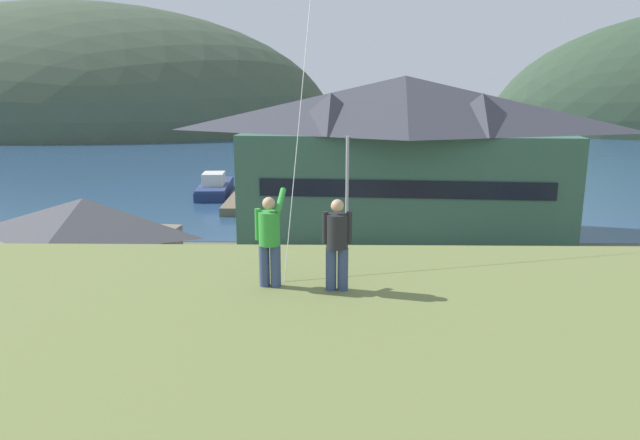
{
  "coord_description": "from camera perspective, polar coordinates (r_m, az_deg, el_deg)",
  "views": [
    {
      "loc": [
        2.06,
        -20.22,
        10.49
      ],
      "look_at": [
        1.56,
        9.0,
        3.65
      ],
      "focal_mm": 33.64,
      "sensor_mm": 36.0,
      "label": 1
    }
  ],
  "objects": [
    {
      "name": "parked_car_mid_row_center",
      "position": [
        29.26,
        18.64,
        -6.33
      ],
      "size": [
        4.23,
        2.11,
        1.82
      ],
      "color": "#236633",
      "rests_on": "parking_lot_pad"
    },
    {
      "name": "parking_light_pole",
      "position": [
        31.37,
        2.58,
        2.03
      ],
      "size": [
        0.24,
        0.78,
        7.57
      ],
      "color": "#ADADB2",
      "rests_on": "parking_lot_pad"
    },
    {
      "name": "parked_car_front_row_red",
      "position": [
        24.01,
        -8.89,
        -10.09
      ],
      "size": [
        4.24,
        2.12,
        1.82
      ],
      "color": "slate",
      "rests_on": "parking_lot_pad"
    },
    {
      "name": "person_kite_flyer",
      "position": [
        11.34,
        -4.83,
        -1.72
      ],
      "size": [
        0.58,
        0.63,
        1.86
      ],
      "color": "#384770",
      "rests_on": "grassy_hill_foreground"
    },
    {
      "name": "harbor_lodge",
      "position": [
        41.07,
        7.93,
        6.37
      ],
      "size": [
        23.31,
        10.6,
        10.77
      ],
      "color": "#38604C",
      "rests_on": "ground"
    },
    {
      "name": "moored_boat_wharfside",
      "position": [
        56.92,
        -9.98,
        3.1
      ],
      "size": [
        3.26,
        8.64,
        2.16
      ],
      "color": "navy",
      "rests_on": "ground"
    },
    {
      "name": "parked_car_front_row_silver",
      "position": [
        28.47,
        -3.12,
        -6.17
      ],
      "size": [
        4.24,
        2.13,
        1.82
      ],
      "color": "navy",
      "rests_on": "parking_lot_pad"
    },
    {
      "name": "far_hill_west_ridge",
      "position": [
        145.06,
        -22.19,
        8.07
      ],
      "size": [
        114.5,
        71.21,
        53.7
      ],
      "primitive_type": "ellipsoid",
      "color": "#42513D",
      "rests_on": "ground"
    },
    {
      "name": "storage_shed_near_lot",
      "position": [
        29.0,
        -21.23,
        -3.11
      ],
      "size": [
        8.4,
        6.09,
        5.41
      ],
      "color": "#756B5B",
      "rests_on": "ground"
    },
    {
      "name": "parked_car_mid_row_far",
      "position": [
        30.99,
        26.85,
        -6.0
      ],
      "size": [
        4.31,
        2.27,
        1.82
      ],
      "color": "black",
      "rests_on": "parking_lot_pad"
    },
    {
      "name": "bay_water",
      "position": [
        80.92,
        -0.48,
        5.74
      ],
      "size": [
        360.0,
        84.0,
        0.03
      ],
      "primitive_type": "cube",
      "color": "navy",
      "rests_on": "ground"
    },
    {
      "name": "parking_lot_pad",
      "position": [
        27.37,
        -3.45,
        -9.27
      ],
      "size": [
        40.0,
        20.0,
        0.1
      ],
      "primitive_type": "cube",
      "color": "gray",
      "rests_on": "ground"
    },
    {
      "name": "parked_car_lone_by_shed",
      "position": [
        22.81,
        13.12,
        -11.59
      ],
      "size": [
        4.23,
        2.11,
        1.82
      ],
      "color": "red",
      "rests_on": "parking_lot_pad"
    },
    {
      "name": "ground_plane",
      "position": [
        22.87,
        -4.43,
        -14.16
      ],
      "size": [
        600.0,
        600.0,
        0.0
      ],
      "primitive_type": "plane",
      "color": "#66604C"
    },
    {
      "name": "person_companion",
      "position": [
        11.09,
        1.64,
        -2.11
      ],
      "size": [
        0.55,
        0.4,
        1.74
      ],
      "color": "#384770",
      "rests_on": "grassy_hill_foreground"
    },
    {
      "name": "moored_boat_outer_mooring",
      "position": [
        53.66,
        -2.65,
        2.68
      ],
      "size": [
        2.92,
        8.36,
        2.16
      ],
      "color": "navy",
      "rests_on": "ground"
    },
    {
      "name": "wharf_dock",
      "position": [
        54.42,
        -6.51,
        2.35
      ],
      "size": [
        3.2,
        14.73,
        0.7
      ],
      "color": "#70604C",
      "rests_on": "ground"
    },
    {
      "name": "parked_car_front_row_end",
      "position": [
        28.76,
        8.5,
        -6.1
      ],
      "size": [
        4.33,
        2.32,
        1.82
      ],
      "color": "#B28923",
      "rests_on": "parking_lot_pad"
    }
  ]
}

